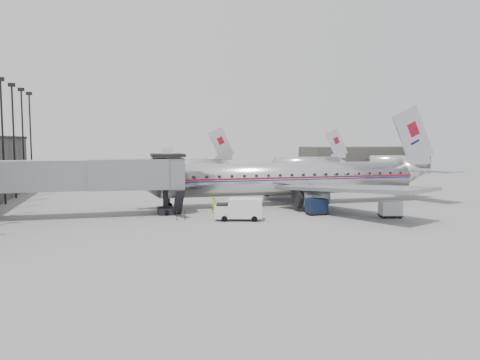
% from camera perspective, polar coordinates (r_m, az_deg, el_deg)
% --- Properties ---
extents(ground, '(160.00, 160.00, 0.00)m').
position_cam_1_polar(ground, '(48.29, 2.46, -4.40)').
color(ground, slate).
rests_on(ground, ground).
extents(hangar, '(30.00, 12.00, 6.00)m').
position_cam_1_polar(hangar, '(120.95, 14.82, 2.52)').
color(hangar, '#383633').
rests_on(hangar, ground).
extents(apron_line, '(60.00, 0.15, 0.01)m').
position_cam_1_polar(apron_line, '(54.84, 3.66, -3.27)').
color(apron_line, gold).
rests_on(apron_line, ground).
extents(jet_bridge, '(21.00, 6.20, 7.10)m').
position_cam_1_polar(jet_bridge, '(49.52, -17.62, 0.47)').
color(jet_bridge, slate).
rests_on(jet_bridge, ground).
extents(distant_aircraft_near, '(16.39, 3.20, 10.26)m').
position_cam_1_polar(distant_aircraft_near, '(88.59, -6.49, 1.63)').
color(distant_aircraft_near, silver).
rests_on(distant_aircraft_near, ground).
extents(distant_aircraft_mid, '(16.39, 3.20, 10.26)m').
position_cam_1_polar(distant_aircraft_mid, '(99.30, 8.23, 1.98)').
color(distant_aircraft_mid, silver).
rests_on(distant_aircraft_mid, ground).
extents(distant_aircraft_far, '(16.39, 3.20, 10.26)m').
position_cam_1_polar(distant_aircraft_far, '(114.04, 18.67, 2.15)').
color(distant_aircraft_far, silver).
rests_on(distant_aircraft_far, ground).
extents(airliner, '(39.12, 36.25, 12.37)m').
position_cam_1_polar(airliner, '(57.27, 6.76, 0.18)').
color(airliner, silver).
rests_on(airliner, ground).
extents(service_van, '(4.87, 2.93, 2.15)m').
position_cam_1_polar(service_van, '(45.51, -0.11, -3.54)').
color(service_van, silver).
rests_on(service_van, ground).
extents(baggage_cart_navy, '(2.14, 1.65, 1.65)m').
position_cam_1_polar(baggage_cart_navy, '(49.67, 9.31, -3.18)').
color(baggage_cart_navy, black).
rests_on(baggage_cart_navy, ground).
extents(baggage_cart_white, '(2.39, 1.99, 1.66)m').
position_cam_1_polar(baggage_cart_white, '(49.62, 17.85, -3.36)').
color(baggage_cart_white, silver).
rests_on(baggage_cart_white, ground).
extents(ramp_worker, '(0.69, 0.50, 1.74)m').
position_cam_1_polar(ramp_worker, '(50.04, -3.19, -3.07)').
color(ramp_worker, '#8FC216').
rests_on(ramp_worker, ground).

